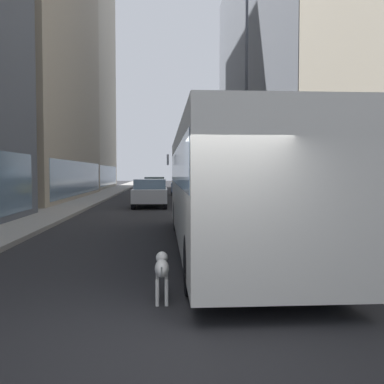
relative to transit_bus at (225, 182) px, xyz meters
The scene contains 14 objects.
ground_plane 29.31m from the transit_bus, 92.35° to the left, with size 120.00×120.00×0.00m, color #232326.
sidewalk_left 30.08m from the transit_bus, 103.28° to the left, with size 2.40×110.00×0.15m, color gray.
sidewalk_right 29.62m from the transit_bus, 81.25° to the left, with size 2.40×110.00×0.15m, color #ADA89E.
building_left_mid 26.57m from the transit_bus, 122.07° to the left, with size 10.69×19.18×23.31m.
building_left_far 47.64m from the transit_bus, 107.16° to the left, with size 9.20×18.87×38.12m.
building_right_far 41.49m from the transit_bus, 74.53° to the left, with size 9.11×18.75×24.79m.
transit_bus is the anchor object (origin of this frame).
car_blue_hatchback 26.76m from the transit_bus, 90.00° to the left, with size 1.87×4.02×1.62m.
car_grey_wagon 22.10m from the transit_bus, 85.84° to the left, with size 1.89×4.50×1.62m.
car_white_van 16.75m from the transit_bus, 90.00° to the left, with size 1.77×4.79×1.62m.
car_silver_sedan 13.98m from the transit_bus, 99.91° to the left, with size 1.94×4.35×1.62m.
car_yellow_taxi 26.03m from the transit_bus, 95.29° to the left, with size 1.81×4.28×1.62m.
car_black_suv 39.60m from the transit_bus, 87.68° to the left, with size 1.79×4.69×1.62m.
dalmatian_dog 4.90m from the transit_bus, 110.39° to the right, with size 0.22×0.96×0.72m.
Camera 1 is at (-0.41, -5.30, 2.03)m, focal length 39.72 mm.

